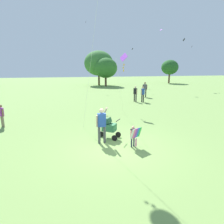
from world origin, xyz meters
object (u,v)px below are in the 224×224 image
object	(u,v)px
child_with_butterfly_kite	(134,134)
kite_orange_delta	(124,60)
person_kid_running	(135,93)
person_red_shirt	(2,114)
person_couple_left	(143,93)
person_sitting_far	(145,88)
stroller	(109,126)
person_adult_flyer	(102,122)

from	to	relation	value
child_with_butterfly_kite	kite_orange_delta	bearing A→B (deg)	77.66
kite_orange_delta	person_kid_running	xyz separation A→B (m)	(2.39, 3.81, -3.03)
person_red_shirt	person_couple_left	bearing A→B (deg)	27.63
child_with_butterfly_kite	person_red_shirt	world-z (taller)	person_red_shirt
kite_orange_delta	person_sitting_far	xyz separation A→B (m)	(4.51, 6.48, -2.94)
person_kid_running	kite_orange_delta	bearing A→B (deg)	-122.13
stroller	kite_orange_delta	xyz separation A→B (m)	(2.31, 5.49, 3.36)
child_with_butterfly_kite	stroller	distance (m)	1.56
person_adult_flyer	person_red_shirt	size ratio (longest dim) A/B	1.30
stroller	person_kid_running	bearing A→B (deg)	63.17
kite_orange_delta	person_sitting_far	world-z (taller)	kite_orange_delta
child_with_butterfly_kite	stroller	world-z (taller)	stroller
person_kid_running	child_with_butterfly_kite	bearing A→B (deg)	-110.08
stroller	person_red_shirt	xyz separation A→B (m)	(-5.71, 3.18, 0.17)
child_with_butterfly_kite	person_kid_running	bearing A→B (deg)	69.92
kite_orange_delta	person_couple_left	size ratio (longest dim) A/B	2.91
kite_orange_delta	person_kid_running	bearing A→B (deg)	57.87
person_adult_flyer	stroller	size ratio (longest dim) A/B	1.62
person_adult_flyer	kite_orange_delta	world-z (taller)	kite_orange_delta
stroller	kite_orange_delta	size ratio (longest dim) A/B	0.23
kite_orange_delta	person_sitting_far	distance (m)	8.43
child_with_butterfly_kite	stroller	bearing A→B (deg)	121.54
person_red_shirt	kite_orange_delta	bearing A→B (deg)	16.05
person_kid_running	stroller	bearing A→B (deg)	-116.83
person_couple_left	person_adult_flyer	bearing A→B (deg)	-121.38
person_adult_flyer	person_couple_left	world-z (taller)	person_adult_flyer
person_red_shirt	person_sitting_far	bearing A→B (deg)	35.05
person_red_shirt	person_kid_running	world-z (taller)	person_kid_running
kite_orange_delta	person_kid_running	size ratio (longest dim) A/B	2.85
person_adult_flyer	person_red_shirt	bearing A→B (deg)	144.63
person_adult_flyer	stroller	distance (m)	0.81
stroller	person_couple_left	size ratio (longest dim) A/B	0.68
person_sitting_far	person_adult_flyer	bearing A→B (deg)	-120.10
child_with_butterfly_kite	person_adult_flyer	size ratio (longest dim) A/B	0.56
child_with_butterfly_kite	stroller	size ratio (longest dim) A/B	0.91
person_sitting_far	person_kid_running	world-z (taller)	person_sitting_far
stroller	person_sitting_far	distance (m)	13.78
kite_orange_delta	person_kid_running	world-z (taller)	kite_orange_delta
person_sitting_far	person_couple_left	world-z (taller)	person_sitting_far
person_adult_flyer	person_red_shirt	world-z (taller)	person_adult_flyer
child_with_butterfly_kite	person_kid_running	distance (m)	11.32
kite_orange_delta	person_couple_left	xyz separation A→B (m)	(3.06, 3.49, -3.05)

